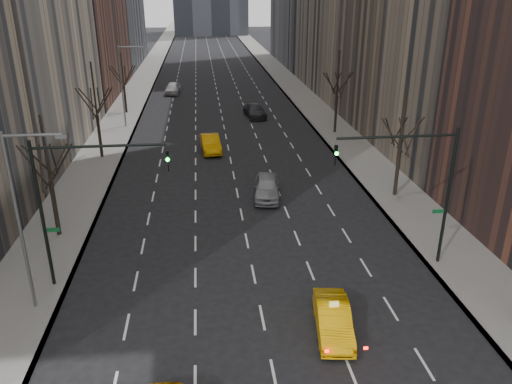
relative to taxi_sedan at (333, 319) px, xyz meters
name	(u,v)px	position (x,y,z in m)	size (l,w,h in m)	color
sidewalk_left	(139,87)	(-15.37, 63.46, -0.64)	(4.50, 320.00, 0.15)	slate
sidewalk_right	(290,84)	(9.13, 63.46, -0.64)	(4.50, 320.00, 0.15)	slate
tree_lw_b	(51,182)	(-15.12, 11.46, 3.00)	(3.36, 3.50, 7.82)	black
tree_lw_c	(97,116)	(-15.12, 27.46, 3.32)	(3.36, 3.50, 8.74)	black
tree_lw_d	(124,85)	(-15.12, 45.46, 2.84)	(3.36, 3.50, 7.36)	black
tree_rw_b	(400,150)	(8.88, 15.46, 3.00)	(3.36, 3.50, 7.82)	black
tree_rw_c	(337,97)	(8.88, 33.46, 3.32)	(3.36, 3.50, 8.74)	black
traffic_mast_left	(73,190)	(-12.23, 5.46, 4.77)	(6.69, 0.39, 8.00)	black
traffic_mast_right	(421,176)	(5.98, 5.46, 4.77)	(6.69, 0.39, 8.00)	black
streetlight_near	(24,206)	(-13.96, 3.46, 4.90)	(2.83, 0.22, 9.00)	slate
streetlight_far	(124,78)	(-13.96, 38.46, 4.90)	(2.83, 0.22, 9.00)	slate
taxi_sedan	(333,319)	(0.00, 0.00, 0.00)	(1.52, 4.35, 1.43)	#FAAE05
silver_sedan_ahead	(267,187)	(-0.92, 16.35, 0.11)	(1.96, 4.88, 1.66)	gray
far_taxi	(210,143)	(-4.90, 28.42, 0.09)	(1.71, 4.91, 1.62)	orange
far_suv_grey	(255,111)	(0.94, 41.94, 0.06)	(2.17, 5.34, 1.55)	#2A2A2F
far_car_white	(173,88)	(-9.76, 57.66, 0.12)	(1.98, 4.93, 1.68)	#BABABA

